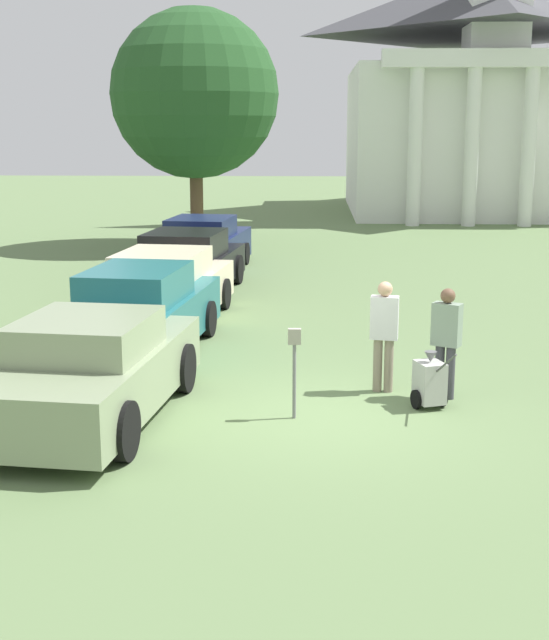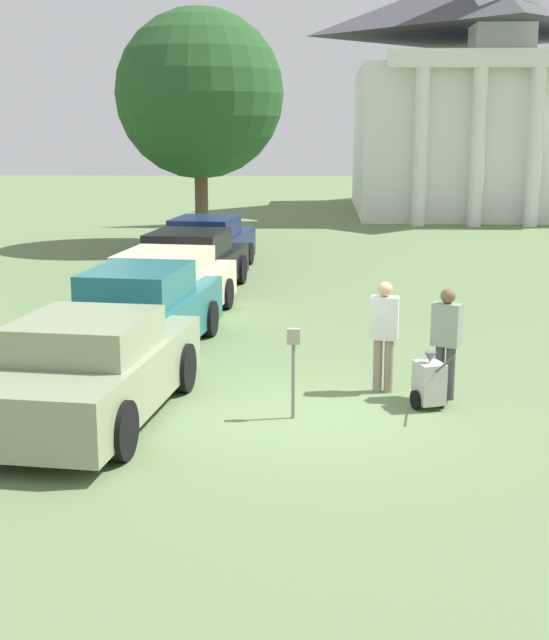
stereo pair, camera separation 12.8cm
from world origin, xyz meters
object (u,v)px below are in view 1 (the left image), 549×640
at_px(parked_car_sage, 92,371).
at_px(parked_car_navy, 203,247).
at_px(parked_car_teal, 140,315).
at_px(parked_car_cream, 165,290).
at_px(equipment_cart, 430,382).
at_px(parking_meter, 294,356).
at_px(church, 476,80).
at_px(parked_car_black, 187,265).
at_px(person_worker, 384,329).
at_px(person_supervisor, 446,336).

xyz_separation_m(parked_car_sage, parked_car_navy, (-0.00, 12.77, 0.00)).
relative_size(parked_car_teal, parked_car_cream, 1.03).
height_order(parked_car_teal, equipment_cart, parked_car_teal).
xyz_separation_m(parking_meter, church, (7.73, 30.82, 5.13)).
height_order(parked_car_cream, church, church).
bearing_deg(parked_car_black, parked_car_cream, -83.47).
height_order(parked_car_navy, parking_meter, parked_car_navy).
bearing_deg(parked_car_black, parking_meter, -66.77).
xyz_separation_m(parked_car_cream, equipment_cart, (4.76, -5.49, -0.32)).
bearing_deg(church, parked_car_sage, -108.76).
distance_m(parked_car_sage, parking_meter, 2.82).
bearing_deg(parked_car_navy, parked_car_sage, -83.48).
bearing_deg(parking_meter, person_worker, 44.97).
relative_size(parked_car_teal, person_worker, 3.10).
bearing_deg(church, parked_car_cream, -113.03).
bearing_deg(parked_car_cream, person_worker, -42.09).
bearing_deg(person_supervisor, parked_car_sage, 42.46).
distance_m(parked_car_navy, person_supervisor, 12.60).
relative_size(parked_car_black, equipment_cart, 5.05).
xyz_separation_m(parked_car_sage, parked_car_black, (-0.00, 9.53, 0.00)).
bearing_deg(parked_car_cream, parked_car_teal, -83.48).
bearing_deg(equipment_cart, parking_meter, 177.07).
bearing_deg(equipment_cart, church, 60.38).
bearing_deg(person_supervisor, person_worker, 10.40).
height_order(parked_car_black, equipment_cart, parked_car_black).
bearing_deg(parking_meter, parked_car_sage, -176.28).
height_order(person_supervisor, equipment_cart, person_supervisor).
height_order(parked_car_navy, person_worker, person_worker).
xyz_separation_m(parked_car_teal, equipment_cart, (4.76, -2.79, -0.35)).
xyz_separation_m(parking_meter, person_supervisor, (2.24, 1.04, 0.05)).
height_order(parked_car_cream, parking_meter, parked_car_cream).
bearing_deg(person_worker, person_supervisor, 170.40).
distance_m(person_supervisor, equipment_cart, 0.80).
relative_size(parked_car_navy, equipment_cart, 5.08).
bearing_deg(person_worker, parked_car_cream, -39.78).
distance_m(parking_meter, church, 32.19).
relative_size(person_supervisor, equipment_cart, 1.69).
xyz_separation_m(parking_meter, person_worker, (1.34, 1.34, 0.08)).
bearing_deg(parked_car_navy, parking_meter, -70.91).
relative_size(parking_meter, person_worker, 0.75).
relative_size(parked_car_teal, equipment_cart, 5.36).
xyz_separation_m(parking_meter, equipment_cart, (1.96, 0.56, -0.52)).
xyz_separation_m(parked_car_black, parked_car_navy, (0.00, 3.23, 0.00)).
distance_m(parked_car_sage, parked_car_cream, 6.23).
xyz_separation_m(parked_car_navy, parking_meter, (2.80, -12.58, 0.19)).
height_order(parking_meter, equipment_cart, parking_meter).
height_order(parked_car_teal, parked_car_cream, parked_car_teal).
relative_size(parked_car_cream, parked_car_black, 1.03).
bearing_deg(parked_car_cream, parked_car_black, 96.53).
height_order(parked_car_sage, person_supervisor, person_supervisor).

